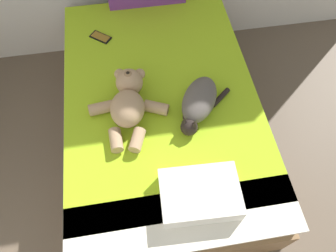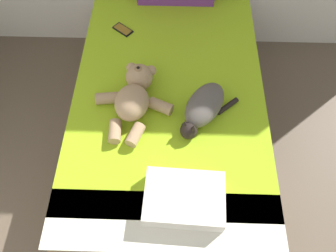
% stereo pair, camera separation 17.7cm
% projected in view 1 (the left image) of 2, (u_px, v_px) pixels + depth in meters
% --- Properties ---
extents(bed, '(1.26, 1.92, 0.53)m').
position_uv_depth(bed, '(161.00, 116.00, 2.24)').
color(bed, olive).
rests_on(bed, ground_plane).
extents(cat, '(0.38, 0.41, 0.15)m').
position_uv_depth(cat, '(198.00, 102.00, 1.88)').
color(cat, '#59514C').
rests_on(cat, bed).
extents(teddy_bear, '(0.48, 0.56, 0.18)m').
position_uv_depth(teddy_bear, '(128.00, 101.00, 1.88)').
color(teddy_bear, tan).
rests_on(teddy_bear, bed).
extents(cell_phone, '(0.16, 0.15, 0.01)m').
position_uv_depth(cell_phone, '(101.00, 37.00, 2.25)').
color(cell_phone, black).
rests_on(cell_phone, bed).
extents(throw_pillow, '(0.41, 0.30, 0.11)m').
position_uv_depth(throw_pillow, '(200.00, 194.00, 1.61)').
color(throw_pillow, white).
rests_on(throw_pillow, bed).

